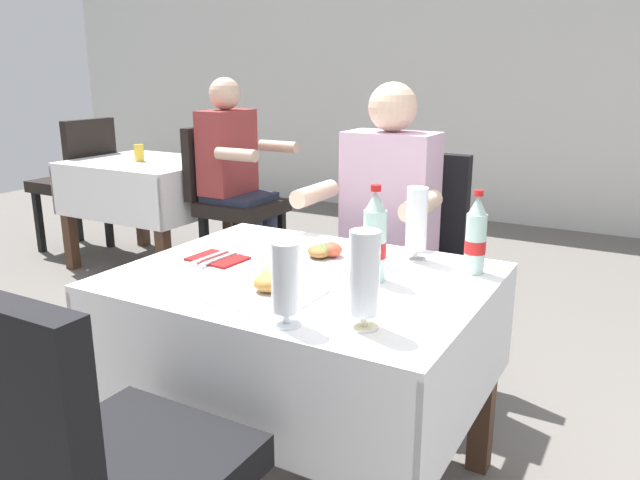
% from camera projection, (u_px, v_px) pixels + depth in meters
% --- Properties ---
extents(back_wall, '(11.00, 0.12, 3.01)m').
position_uv_depth(back_wall, '(575.00, 43.00, 4.88)').
color(back_wall, silver).
rests_on(back_wall, ground).
extents(main_dining_table, '(1.06, 0.84, 0.72)m').
position_uv_depth(main_dining_table, '(304.00, 327.00, 1.88)').
color(main_dining_table, white).
rests_on(main_dining_table, ground).
extents(chair_far_diner_seat, '(0.44, 0.50, 0.97)m').
position_uv_depth(chair_far_diner_seat, '(404.00, 257.00, 2.56)').
color(chair_far_diner_seat, black).
rests_on(chair_far_diner_seat, ground).
extents(chair_near_camera_side, '(0.44, 0.50, 0.97)m').
position_uv_depth(chair_near_camera_side, '(90.00, 471.00, 1.20)').
color(chair_near_camera_side, black).
rests_on(chair_near_camera_side, ground).
extents(seated_diner_far, '(0.50, 0.46, 1.26)m').
position_uv_depth(seated_diner_far, '(384.00, 225.00, 2.45)').
color(seated_diner_far, '#282D42').
rests_on(seated_diner_far, ground).
extents(plate_near_camera, '(0.25, 0.25, 0.07)m').
position_uv_depth(plate_near_camera, '(270.00, 287.00, 1.66)').
color(plate_near_camera, white).
rests_on(plate_near_camera, main_dining_table).
extents(plate_far_diner, '(0.22, 0.22, 0.06)m').
position_uv_depth(plate_far_diner, '(324.00, 254.00, 1.96)').
color(plate_far_diner, white).
rests_on(plate_far_diner, main_dining_table).
extents(beer_glass_left, '(0.07, 0.07, 0.23)m').
position_uv_depth(beer_glass_left, '(417.00, 224.00, 1.93)').
color(beer_glass_left, white).
rests_on(beer_glass_left, main_dining_table).
extents(beer_glass_middle, '(0.07, 0.07, 0.24)m').
position_uv_depth(beer_glass_middle, '(364.00, 280.00, 1.42)').
color(beer_glass_middle, white).
rests_on(beer_glass_middle, main_dining_table).
extents(beer_glass_right, '(0.07, 0.07, 0.20)m').
position_uv_depth(beer_glass_right, '(286.00, 281.00, 1.44)').
color(beer_glass_right, white).
rests_on(beer_glass_right, main_dining_table).
extents(cola_bottle_primary, '(0.07, 0.07, 0.28)m').
position_uv_depth(cola_bottle_primary, '(375.00, 239.00, 1.74)').
color(cola_bottle_primary, silver).
rests_on(cola_bottle_primary, main_dining_table).
extents(cola_bottle_secondary, '(0.06, 0.06, 0.25)m').
position_uv_depth(cola_bottle_secondary, '(476.00, 237.00, 1.81)').
color(cola_bottle_secondary, silver).
rests_on(cola_bottle_secondary, main_dining_table).
extents(napkin_cutlery_set, '(0.18, 0.19, 0.01)m').
position_uv_depth(napkin_cutlery_set, '(218.00, 258.00, 1.96)').
color(napkin_cutlery_set, maroon).
rests_on(napkin_cutlery_set, main_dining_table).
extents(background_dining_table, '(0.95, 0.77, 0.72)m').
position_uv_depth(background_dining_table, '(148.00, 188.00, 4.13)').
color(background_dining_table, white).
rests_on(background_dining_table, ground).
extents(background_chair_left, '(0.50, 0.44, 0.97)m').
position_uv_depth(background_chair_left, '(78.00, 177.00, 4.45)').
color(background_chair_left, black).
rests_on(background_chair_left, ground).
extents(background_chair_right, '(0.50, 0.44, 0.97)m').
position_uv_depth(background_chair_right, '(230.00, 195.00, 3.81)').
color(background_chair_right, black).
rests_on(background_chair_right, ground).
extents(background_patron, '(0.46, 0.50, 1.26)m').
position_uv_depth(background_patron, '(236.00, 171.00, 3.74)').
color(background_patron, '#282D42').
rests_on(background_patron, ground).
extents(background_table_tumbler, '(0.06, 0.06, 0.11)m').
position_uv_depth(background_table_tumbler, '(139.00, 153.00, 4.05)').
color(background_table_tumbler, gold).
rests_on(background_table_tumbler, background_dining_table).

